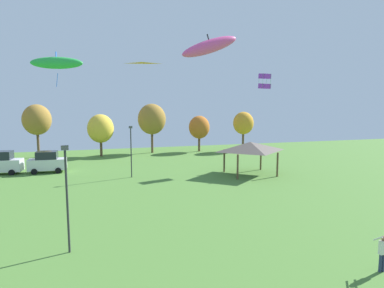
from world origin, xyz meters
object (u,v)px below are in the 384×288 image
object	(u,v)px
treeline_tree_5	(243,123)
treeline_tree_2	(101,129)
parked_car_leftmost	(0,163)
kite_flying_7	(142,73)
person_standing_near_foreground	(383,251)
park_pavilion	(250,147)
kite_flying_3	(210,46)
light_post_1	(67,193)
treeline_tree_4	(199,127)
treeline_tree_1	(37,120)
kite_flying_11	(56,63)
light_post_0	(131,148)
parked_car_second_from_left	(47,162)
treeline_tree_3	(152,119)
kite_flying_4	(265,81)

from	to	relation	value
treeline_tree_5	treeline_tree_2	bearing A→B (deg)	179.16
parked_car_leftmost	kite_flying_7	bearing A→B (deg)	-42.55
person_standing_near_foreground	park_pavilion	distance (m)	21.94
kite_flying_3	parked_car_leftmost	size ratio (longest dim) A/B	1.13
light_post_1	treeline_tree_4	size ratio (longest dim) A/B	1.02
kite_flying_3	treeline_tree_1	xyz separation A→B (m)	(-17.41, 24.59, -7.23)
kite_flying_3	kite_flying_11	distance (m)	14.30
park_pavilion	treeline_tree_4	distance (m)	17.91
park_pavilion	light_post_0	world-z (taller)	light_post_0
kite_flying_7	light_post_0	size ratio (longest dim) A/B	0.46
kite_flying_7	parked_car_second_from_left	size ratio (longest dim) A/B	0.61
person_standing_near_foreground	park_pavilion	bearing A→B (deg)	94.51
park_pavilion	treeline_tree_3	xyz separation A→B (m)	(-7.83, 18.52, 2.14)
kite_flying_4	park_pavilion	bearing A→B (deg)	-132.95
kite_flying_3	treeline_tree_5	world-z (taller)	kite_flying_3
treeline_tree_3	light_post_1	bearing A→B (deg)	-106.42
kite_flying_7	treeline_tree_3	size ratio (longest dim) A/B	0.33
person_standing_near_foreground	treeline_tree_5	size ratio (longest dim) A/B	0.29
treeline_tree_1	treeline_tree_4	size ratio (longest dim) A/B	1.33
kite_flying_3	light_post_0	size ratio (longest dim) A/B	0.96
kite_flying_11	light_post_0	bearing A→B (deg)	12.46
kite_flying_3	kite_flying_7	size ratio (longest dim) A/B	2.10
kite_flying_3	light_post_0	world-z (taller)	kite_flying_3
person_standing_near_foreground	treeline_tree_4	world-z (taller)	treeline_tree_4
parked_car_leftmost	treeline_tree_5	world-z (taller)	treeline_tree_5
treeline_tree_2	treeline_tree_4	distance (m)	15.18
light_post_0	treeline_tree_5	world-z (taller)	treeline_tree_5
treeline_tree_4	person_standing_near_foreground	bearing A→B (deg)	-94.36
light_post_1	treeline_tree_5	bearing A→B (deg)	52.65
parked_car_leftmost	treeline_tree_1	xyz separation A→B (m)	(2.26, 11.19, 4.11)
parked_car_leftmost	treeline_tree_4	distance (m)	28.20
parked_car_second_from_left	treeline_tree_4	xyz separation A→B (m)	(21.24, 10.79, 2.67)
person_standing_near_foreground	parked_car_leftmost	distance (m)	37.10
park_pavilion	treeline_tree_3	bearing A→B (deg)	112.92
kite_flying_4	parked_car_second_from_left	world-z (taller)	kite_flying_4
person_standing_near_foreground	light_post_1	distance (m)	15.87
kite_flying_3	treeline_tree_3	world-z (taller)	kite_flying_3
kite_flying_7	kite_flying_11	bearing A→B (deg)	128.44
treeline_tree_1	treeline_tree_5	bearing A→B (deg)	-3.38
kite_flying_3	park_pavilion	xyz separation A→B (m)	(6.79, 5.92, -9.51)
kite_flying_7	parked_car_second_from_left	world-z (taller)	kite_flying_7
parked_car_leftmost	light_post_1	xyz separation A→B (m)	(8.65, -22.81, 2.04)
park_pavilion	treeline_tree_2	xyz separation A→B (m)	(-15.54, 17.17, 0.96)
kite_flying_7	treeline_tree_2	xyz separation A→B (m)	(-2.77, 25.17, -6.10)
person_standing_near_foreground	treeline_tree_2	size ratio (longest dim) A/B	0.30
kite_flying_4	light_post_1	distance (m)	29.47
kite_flying_11	park_pavilion	bearing A→B (deg)	-1.43
kite_flying_4	kite_flying_11	xyz separation A→B (m)	(-23.01, -3.27, 1.14)
kite_flying_3	light_post_1	distance (m)	17.22
person_standing_near_foreground	treeline_tree_3	world-z (taller)	treeline_tree_3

